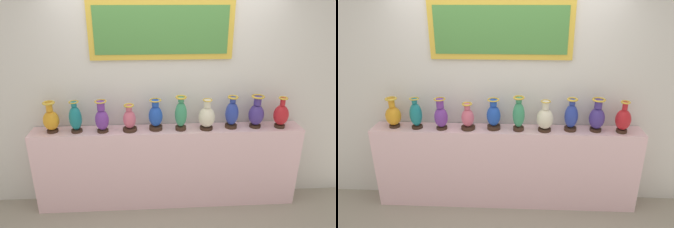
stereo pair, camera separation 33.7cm
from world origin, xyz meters
The scene contains 13 objects.
ground_plane centered at (0.00, 0.00, 0.00)m, with size 10.91×10.91×0.00m, color gray.
display_shelf centered at (0.00, 0.00, 0.50)m, with size 3.07×0.28×1.00m, color beige.
back_wall centered at (0.00, 0.20, 1.37)m, with size 4.91×0.14×2.70m.
vase_amber centered at (-1.28, -0.01, 1.15)m, with size 0.17×0.17×0.35m.
vase_teal centered at (-1.01, -0.02, 1.16)m, with size 0.14×0.14×0.36m.
vase_violet centered at (-0.73, -0.03, 1.16)m, with size 0.15×0.15×0.36m.
vase_rose centered at (-0.43, -0.02, 1.13)m, with size 0.16×0.16×0.31m.
vase_sapphire centered at (-0.14, -0.01, 1.16)m, with size 0.15×0.15×0.36m.
vase_jade centered at (0.14, -0.03, 1.19)m, with size 0.13×0.13×0.39m.
vase_ivory centered at (0.43, -0.03, 1.14)m, with size 0.18×0.18×0.35m.
vase_cobalt centered at (0.72, -0.01, 1.17)m, with size 0.15×0.15×0.38m.
vase_indigo centered at (1.00, -0.01, 1.17)m, with size 0.17×0.17×0.38m.
vase_crimson centered at (1.28, -0.03, 1.15)m, with size 0.17×0.17×0.36m.
Camera 1 is at (-0.19, -3.13, 2.42)m, focal length 32.44 mm.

